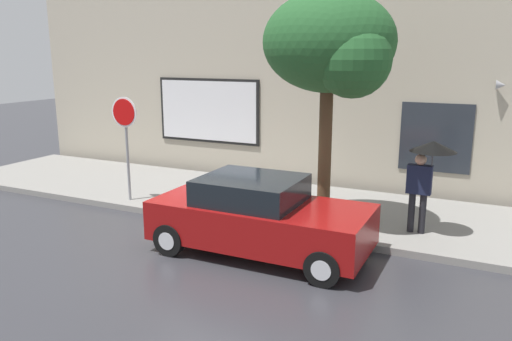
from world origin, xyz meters
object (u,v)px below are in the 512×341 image
(pedestrian_with_umbrella, at_px, (428,162))
(fire_hydrant, at_px, (215,188))
(street_tree, at_px, (333,47))
(parked_car, at_px, (259,217))
(stop_sign, at_px, (125,128))

(pedestrian_with_umbrella, bearing_deg, fire_hydrant, 179.64)
(fire_hydrant, bearing_deg, pedestrian_with_umbrella, -0.36)
(street_tree, bearing_deg, parked_car, -115.84)
(fire_hydrant, relative_size, pedestrian_with_umbrella, 0.39)
(stop_sign, bearing_deg, street_tree, 3.44)
(fire_hydrant, distance_m, stop_sign, 2.70)
(parked_car, distance_m, street_tree, 3.76)
(pedestrian_with_umbrella, xyz_separation_m, street_tree, (-1.97, -0.38, 2.28))
(stop_sign, bearing_deg, fire_hydrant, 18.75)
(fire_hydrant, bearing_deg, stop_sign, -161.25)
(parked_car, distance_m, pedestrian_with_umbrella, 3.64)
(parked_car, bearing_deg, pedestrian_with_umbrella, 36.98)
(fire_hydrant, height_order, pedestrian_with_umbrella, pedestrian_with_umbrella)
(parked_car, xyz_separation_m, fire_hydrant, (-2.25, 2.15, -0.22))
(parked_car, xyz_separation_m, stop_sign, (-4.37, 1.43, 1.28))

